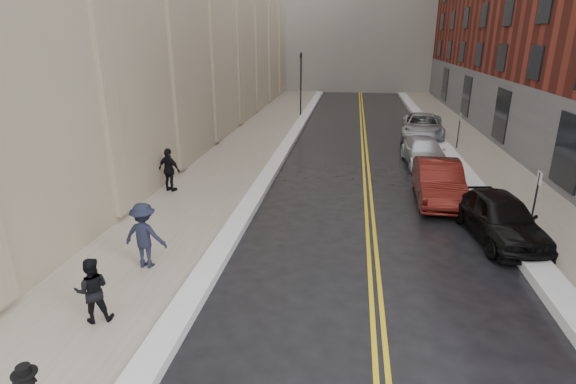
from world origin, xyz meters
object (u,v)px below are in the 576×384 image
(car_silver_far, at_px, (422,126))
(pedestrian_a, at_px, (92,290))
(car_maroon, at_px, (438,181))
(car_silver_near, at_px, (424,152))
(pedestrian_c, at_px, (169,170))
(car_black, at_px, (500,217))
(pedestrian_b, at_px, (145,235))

(car_silver_far, distance_m, pedestrian_a, 24.38)
(car_maroon, relative_size, car_silver_near, 1.04)
(pedestrian_a, xyz_separation_m, pedestrian_c, (-1.84, 9.11, 0.14))
(car_silver_near, height_order, car_silver_far, car_silver_far)
(car_silver_near, bearing_deg, car_black, -85.31)
(car_black, relative_size, car_maroon, 0.93)
(car_silver_far, relative_size, pedestrian_c, 3.07)
(car_silver_near, relative_size, car_silver_far, 0.83)
(car_black, height_order, pedestrian_a, pedestrian_a)
(car_silver_near, bearing_deg, car_maroon, -94.73)
(car_silver_near, bearing_deg, pedestrian_b, -129.15)
(pedestrian_a, distance_m, pedestrian_b, 2.66)
(pedestrian_b, xyz_separation_m, pedestrian_c, (-1.90, 6.45, -0.03))
(car_black, distance_m, pedestrian_a, 12.47)
(car_maroon, height_order, car_silver_far, car_maroon)
(car_black, relative_size, car_silver_far, 0.80)
(car_silver_far, bearing_deg, car_maroon, -88.51)
(pedestrian_c, bearing_deg, car_silver_near, -131.00)
(pedestrian_a, bearing_deg, car_maroon, -157.30)
(car_silver_far, bearing_deg, car_black, -82.43)
(car_silver_near, bearing_deg, pedestrian_c, -153.39)
(car_black, distance_m, car_silver_near, 9.20)
(car_silver_far, bearing_deg, car_silver_near, -90.66)
(car_silver_near, bearing_deg, car_silver_far, 80.53)
(car_silver_far, bearing_deg, pedestrian_a, -108.92)
(car_maroon, bearing_deg, car_silver_far, 87.34)
(car_black, xyz_separation_m, car_silver_near, (-1.17, 9.12, -0.10))
(car_maroon, relative_size, car_silver_far, 0.86)
(car_silver_far, bearing_deg, pedestrian_b, -111.74)
(car_black, bearing_deg, pedestrian_b, -168.37)
(pedestrian_a, distance_m, pedestrian_c, 9.29)
(car_black, height_order, car_silver_near, car_black)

